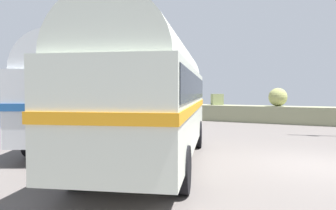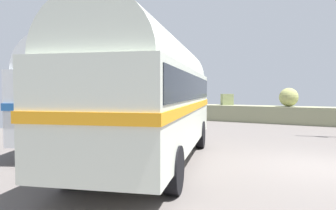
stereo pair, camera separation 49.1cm
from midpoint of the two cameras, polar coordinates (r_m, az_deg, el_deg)
The scene contains 3 objects.
ground at distance 9.58m, azimuth 27.38°, elevation -10.05°, with size 32.00×26.00×0.02m.
vintage_coach at distance 8.89m, azimuth -1.28°, elevation 2.53°, with size 5.07×8.89×3.70m.
second_coach at distance 12.79m, azimuth -12.45°, elevation 2.44°, with size 6.13×8.70×3.70m.
Camera 2 is at (0.69, -9.23, 2.03)m, focal length 33.72 mm.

